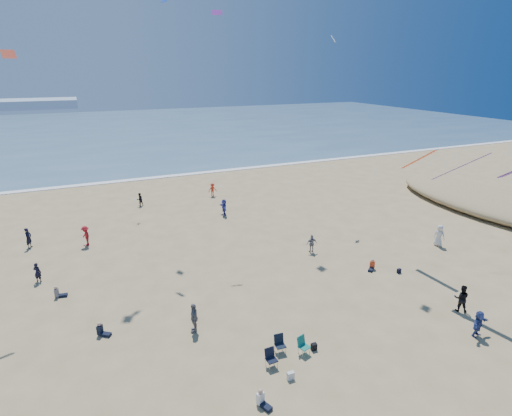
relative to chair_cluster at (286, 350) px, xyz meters
name	(u,v)px	position (x,y,z in m)	size (l,w,h in m)	color
ocean	(105,131)	(-2.53, 89.61, -0.47)	(220.00, 100.00, 0.06)	#476B84
surf_line	(133,180)	(-2.53, 39.61, -0.46)	(220.00, 1.20, 0.08)	white
standing_flyers	(231,258)	(0.87, 10.53, 0.35)	(35.96, 35.06, 1.87)	black
seated_group	(239,328)	(-1.50, 2.81, -0.08)	(22.58, 19.04, 0.84)	white
chair_cluster	(286,350)	(0.00, 0.00, 0.00)	(2.68, 1.43, 1.00)	black
white_tote	(291,376)	(-0.48, -1.45, -0.30)	(0.35, 0.20, 0.40)	silver
black_backpack	(314,347)	(1.69, -0.05, -0.31)	(0.30, 0.22, 0.38)	black
navy_bag	(399,271)	(11.96, 4.75, -0.33)	(0.28, 0.18, 0.34)	black
kites_aloft	(311,46)	(6.01, 8.69, 15.13)	(45.60, 41.67, 26.74)	#FFA42F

